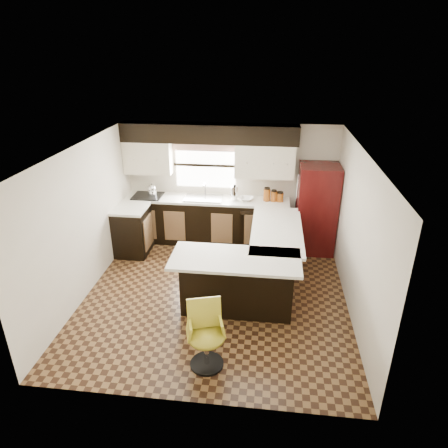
# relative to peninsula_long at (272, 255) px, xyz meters

# --- Properties ---
(floor) EXTENTS (4.40, 4.40, 0.00)m
(floor) POSITION_rel_peninsula_long_xyz_m (-0.90, -0.62, -0.45)
(floor) COLOR #49301A
(floor) RESTS_ON ground
(ceiling) EXTENTS (4.40, 4.40, 0.00)m
(ceiling) POSITION_rel_peninsula_long_xyz_m (-0.90, -0.62, 1.95)
(ceiling) COLOR silver
(ceiling) RESTS_ON wall_back
(wall_back) EXTENTS (4.40, 0.00, 4.40)m
(wall_back) POSITION_rel_peninsula_long_xyz_m (-0.90, 1.58, 0.75)
(wall_back) COLOR beige
(wall_back) RESTS_ON floor
(wall_front) EXTENTS (4.40, 0.00, 4.40)m
(wall_front) POSITION_rel_peninsula_long_xyz_m (-0.90, -2.83, 0.75)
(wall_front) COLOR beige
(wall_front) RESTS_ON floor
(wall_left) EXTENTS (0.00, 4.40, 4.40)m
(wall_left) POSITION_rel_peninsula_long_xyz_m (-3.00, -0.62, 0.75)
(wall_left) COLOR beige
(wall_left) RESTS_ON floor
(wall_right) EXTENTS (0.00, 4.40, 4.40)m
(wall_right) POSITION_rel_peninsula_long_xyz_m (1.20, -0.62, 0.75)
(wall_right) COLOR beige
(wall_right) RESTS_ON floor
(base_cab_back) EXTENTS (3.30, 0.60, 0.90)m
(base_cab_back) POSITION_rel_peninsula_long_xyz_m (-1.35, 1.28, 0.00)
(base_cab_back) COLOR black
(base_cab_back) RESTS_ON floor
(base_cab_left) EXTENTS (0.60, 0.70, 0.90)m
(base_cab_left) POSITION_rel_peninsula_long_xyz_m (-2.70, 0.62, 0.00)
(base_cab_left) COLOR black
(base_cab_left) RESTS_ON floor
(counter_back) EXTENTS (3.30, 0.60, 0.04)m
(counter_back) POSITION_rel_peninsula_long_xyz_m (-1.35, 1.28, 0.47)
(counter_back) COLOR silver
(counter_back) RESTS_ON base_cab_back
(counter_left) EXTENTS (0.60, 0.70, 0.04)m
(counter_left) POSITION_rel_peninsula_long_xyz_m (-2.70, 0.62, 0.47)
(counter_left) COLOR silver
(counter_left) RESTS_ON base_cab_left
(soffit) EXTENTS (3.40, 0.35, 0.36)m
(soffit) POSITION_rel_peninsula_long_xyz_m (-1.30, 1.40, 1.77)
(soffit) COLOR black
(soffit) RESTS_ON wall_back
(upper_cab_left) EXTENTS (0.94, 0.35, 0.64)m
(upper_cab_left) POSITION_rel_peninsula_long_xyz_m (-2.52, 1.40, 1.27)
(upper_cab_left) COLOR beige
(upper_cab_left) RESTS_ON wall_back
(upper_cab_right) EXTENTS (1.14, 0.35, 0.64)m
(upper_cab_right) POSITION_rel_peninsula_long_xyz_m (-0.22, 1.40, 1.27)
(upper_cab_right) COLOR beige
(upper_cab_right) RESTS_ON wall_back
(window_pane) EXTENTS (1.20, 0.02, 0.90)m
(window_pane) POSITION_rel_peninsula_long_xyz_m (-1.40, 1.56, 1.10)
(window_pane) COLOR white
(window_pane) RESTS_ON wall_back
(valance) EXTENTS (1.30, 0.06, 0.18)m
(valance) POSITION_rel_peninsula_long_xyz_m (-1.40, 1.52, 1.49)
(valance) COLOR #D19B93
(valance) RESTS_ON wall_back
(sink) EXTENTS (0.75, 0.45, 0.03)m
(sink) POSITION_rel_peninsula_long_xyz_m (-1.40, 1.25, 0.51)
(sink) COLOR #B2B2B7
(sink) RESTS_ON counter_back
(dishwasher) EXTENTS (0.58, 0.03, 0.78)m
(dishwasher) POSITION_rel_peninsula_long_xyz_m (-0.35, 0.99, -0.02)
(dishwasher) COLOR black
(dishwasher) RESTS_ON floor
(cooktop) EXTENTS (0.58, 0.50, 0.02)m
(cooktop) POSITION_rel_peninsula_long_xyz_m (-2.55, 1.25, 0.51)
(cooktop) COLOR black
(cooktop) RESTS_ON counter_back
(peninsula_long) EXTENTS (0.60, 1.95, 0.90)m
(peninsula_long) POSITION_rel_peninsula_long_xyz_m (0.00, 0.00, 0.00)
(peninsula_long) COLOR black
(peninsula_long) RESTS_ON floor
(peninsula_return) EXTENTS (1.65, 0.60, 0.90)m
(peninsula_return) POSITION_rel_peninsula_long_xyz_m (-0.53, -0.97, 0.00)
(peninsula_return) COLOR black
(peninsula_return) RESTS_ON floor
(counter_pen_long) EXTENTS (0.84, 1.95, 0.04)m
(counter_pen_long) POSITION_rel_peninsula_long_xyz_m (0.05, 0.00, 0.47)
(counter_pen_long) COLOR silver
(counter_pen_long) RESTS_ON peninsula_long
(counter_pen_return) EXTENTS (1.89, 0.84, 0.04)m
(counter_pen_return) POSITION_rel_peninsula_long_xyz_m (-0.55, -1.06, 0.47)
(counter_pen_return) COLOR silver
(counter_pen_return) RESTS_ON peninsula_return
(refrigerator) EXTENTS (0.74, 0.71, 1.73)m
(refrigerator) POSITION_rel_peninsula_long_xyz_m (0.81, 1.17, 0.42)
(refrigerator) COLOR #3C0A0A
(refrigerator) RESTS_ON floor
(bar_chair) EXTENTS (0.58, 0.58, 0.88)m
(bar_chair) POSITION_rel_peninsula_long_xyz_m (-0.80, -2.22, -0.01)
(bar_chair) COLOR gold
(bar_chair) RESTS_ON floor
(kettle) EXTENTS (0.18, 0.18, 0.25)m
(kettle) POSITION_rel_peninsula_long_xyz_m (-2.45, 1.26, 0.64)
(kettle) COLOR silver
(kettle) RESTS_ON cooktop
(percolator) EXTENTS (0.14, 0.14, 0.28)m
(percolator) POSITION_rel_peninsula_long_xyz_m (-0.79, 1.28, 0.64)
(percolator) COLOR silver
(percolator) RESTS_ON counter_back
(mixing_bowl) EXTENTS (0.29, 0.29, 0.06)m
(mixing_bowl) POSITION_rel_peninsula_long_xyz_m (-0.55, 1.28, 0.53)
(mixing_bowl) COLOR white
(mixing_bowl) RESTS_ON counter_back
(canister_large) EXTENTS (0.13, 0.13, 0.24)m
(canister_large) POSITION_rel_peninsula_long_xyz_m (-0.15, 1.30, 0.62)
(canister_large) COLOR #914813
(canister_large) RESTS_ON counter_back
(canister_med) EXTENTS (0.12, 0.12, 0.20)m
(canister_med) POSITION_rel_peninsula_long_xyz_m (-0.01, 1.30, 0.60)
(canister_med) COLOR #914813
(canister_med) RESTS_ON counter_back
(canister_small) EXTENTS (0.14, 0.14, 0.17)m
(canister_small) POSITION_rel_peninsula_long_xyz_m (0.11, 1.30, 0.58)
(canister_small) COLOR #914813
(canister_small) RESTS_ON counter_back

